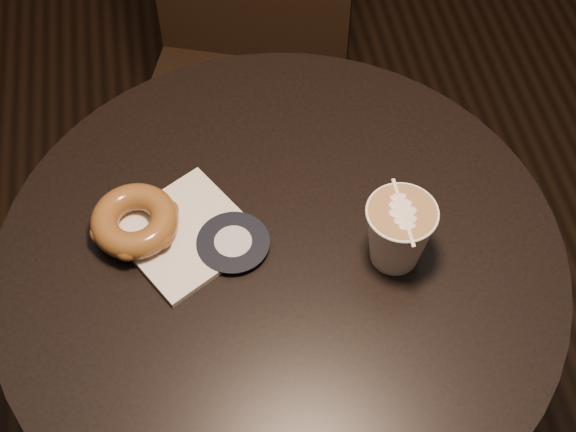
{
  "coord_description": "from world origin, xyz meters",
  "views": [
    {
      "loc": [
        -0.08,
        -0.52,
        1.58
      ],
      "look_at": [
        0.01,
        0.03,
        0.79
      ],
      "focal_mm": 50.0,
      "sensor_mm": 36.0,
      "label": 1
    }
  ],
  "objects": [
    {
      "name": "cafe_table",
      "position": [
        0.0,
        0.0,
        0.55
      ],
      "size": [
        0.7,
        0.7,
        0.75
      ],
      "color": "black",
      "rests_on": "ground"
    },
    {
      "name": "chair",
      "position": [
        0.03,
        0.6,
        0.53
      ],
      "size": [
        0.48,
        0.48,
        0.94
      ],
      "rotation": [
        0.0,
        0.0,
        -0.34
      ],
      "color": "black",
      "rests_on": "ground"
    },
    {
      "name": "pastry_bag",
      "position": [
        -0.11,
        0.05,
        0.75
      ],
      "size": [
        0.2,
        0.2,
        0.01
      ],
      "primitive_type": "cube",
      "rotation": [
        0.0,
        0.0,
        0.54
      ],
      "color": "silver",
      "rests_on": "cafe_table"
    },
    {
      "name": "doughnut",
      "position": [
        -0.17,
        0.06,
        0.78
      ],
      "size": [
        0.11,
        0.11,
        0.03
      ],
      "primitive_type": "torus",
      "color": "brown",
      "rests_on": "pastry_bag"
    },
    {
      "name": "latte_cup",
      "position": [
        0.14,
        -0.02,
        0.8
      ],
      "size": [
        0.08,
        0.08,
        0.09
      ],
      "primitive_type": null,
      "color": "silver",
      "rests_on": "cafe_table"
    }
  ]
}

